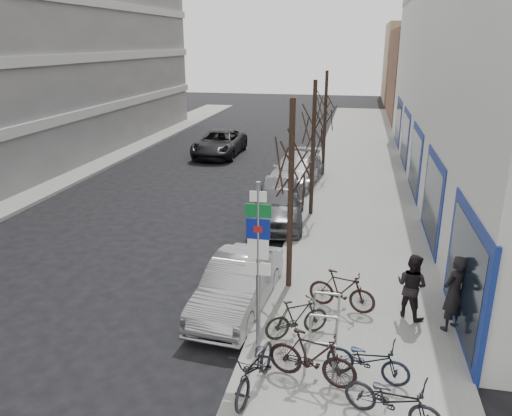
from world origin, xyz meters
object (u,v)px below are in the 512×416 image
at_px(lane_car, 220,143).
at_px(pedestrian_near, 454,293).
at_px(bike_near_left, 256,364).
at_px(pedestrian_far, 412,285).
at_px(bike_mid_curb, 368,356).
at_px(tree_near, 292,151).
at_px(highway_sign_pole, 258,261).
at_px(meter_front, 271,267).
at_px(bike_far_curb, 393,396).
at_px(parked_car_back, 296,171).
at_px(meter_back, 310,171).
at_px(tree_mid, 314,117).
at_px(meter_mid, 296,206).
at_px(parked_car_mid, 279,202).
at_px(bike_near_right, 312,357).
at_px(bike_mid_inner, 297,317).
at_px(tree_far, 326,99).
at_px(parked_car_front, 237,285).
at_px(bike_far_inner, 342,290).
at_px(bike_rack, 323,328).

bearing_deg(lane_car, pedestrian_near, -59.49).
relative_size(bike_near_left, pedestrian_far, 1.14).
bearing_deg(bike_mid_curb, pedestrian_far, -8.85).
bearing_deg(tree_near, pedestrian_far, -17.92).
relative_size(highway_sign_pole, pedestrian_near, 2.16).
distance_m(meter_front, bike_far_curb, 5.49).
xyz_separation_m(meter_front, parked_car_back, (-0.75, 11.60, -0.15)).
distance_m(highway_sign_pole, pedestrian_near, 5.02).
height_order(highway_sign_pole, bike_near_left, highway_sign_pole).
bearing_deg(meter_back, tree_mid, -83.58).
height_order(meter_mid, parked_car_mid, parked_car_mid).
xyz_separation_m(tree_mid, bike_near_right, (1.06, -10.67, -3.37)).
bearing_deg(parked_car_mid, bike_mid_inner, -83.45).
height_order(meter_mid, bike_near_right, meter_mid).
height_order(tree_far, meter_back, tree_far).
xyz_separation_m(tree_far, lane_car, (-6.82, 4.11, -3.33)).
bearing_deg(bike_near_right, bike_far_curb, -105.79).
bearing_deg(tree_far, parked_car_back, -122.24).
height_order(tree_near, bike_near_right, tree_near).
bearing_deg(tree_near, highway_sign_pole, -93.26).
bearing_deg(tree_near, parked_car_back, 96.17).
bearing_deg(meter_mid, bike_far_curb, -72.95).
height_order(bike_far_curb, lane_car, lane_car).
height_order(tree_mid, parked_car_front, tree_mid).
bearing_deg(lane_car, parked_car_front, -73.18).
relative_size(tree_mid, bike_mid_curb, 3.14).
distance_m(meter_back, bike_mid_curb, 14.60).
bearing_deg(highway_sign_pole, parked_car_mid, 96.28).
distance_m(meter_mid, parked_car_front, 6.38).
relative_size(lane_car, pedestrian_far, 3.23).
relative_size(bike_mid_inner, bike_far_inner, 0.91).
relative_size(tree_near, bike_mid_curb, 3.14).
distance_m(tree_far, bike_near_left, 17.98).
bearing_deg(parked_car_front, bike_far_curb, -39.37).
relative_size(bike_rack, bike_near_left, 1.15).
bearing_deg(lane_car, bike_mid_curb, -66.86).
height_order(meter_mid, bike_far_inner, meter_mid).
height_order(bike_rack, bike_near_right, bike_near_right).
bearing_deg(pedestrian_far, meter_front, 27.51).
bearing_deg(bike_mid_inner, tree_mid, -28.97).
relative_size(bike_far_inner, parked_car_mid, 0.37).
xyz_separation_m(tree_near, meter_front, (-0.45, -0.50, -3.19)).
distance_m(tree_mid, pedestrian_near, 9.51).
height_order(highway_sign_pole, tree_near, tree_near).
bearing_deg(parked_car_back, tree_mid, -69.40).
xyz_separation_m(bike_mid_curb, parked_car_front, (-3.39, 2.52, 0.02)).
distance_m(tree_far, parked_car_mid, 8.19).
height_order(bike_near_right, bike_mid_curb, bike_near_right).
xyz_separation_m(tree_mid, meter_mid, (-0.45, -1.50, -3.19)).
height_order(bike_near_right, pedestrian_far, pedestrian_far).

